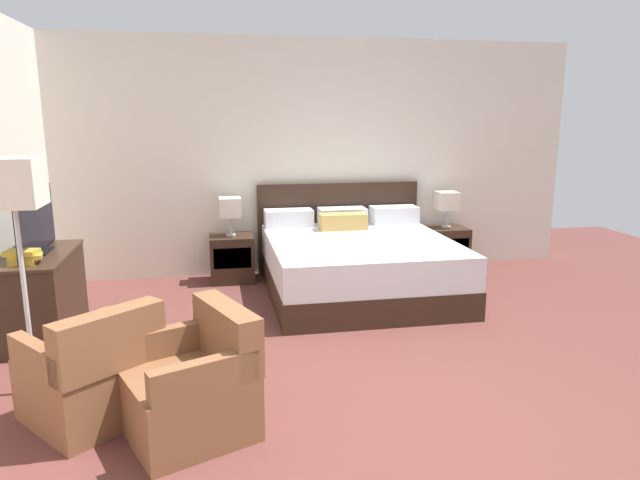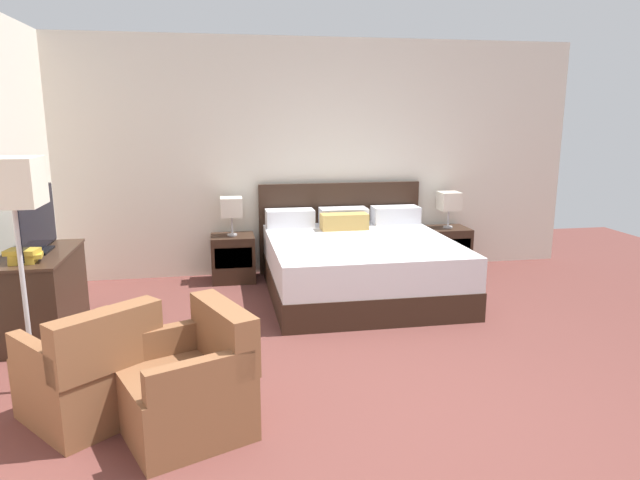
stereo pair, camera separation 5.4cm
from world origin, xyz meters
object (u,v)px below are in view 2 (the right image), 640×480
nightstand_right (447,249)px  dresser (42,293)px  nightstand_left (233,258)px  floor_lamp (13,196)px  tv (37,222)px  bed (358,263)px  table_lamp_left (231,208)px  book_small_top (22,252)px  book_red_cover (23,261)px  armchair_by_window (91,375)px  armchair_companion (191,387)px  table_lamp_right (449,202)px  book_blue_cover (26,256)px

nightstand_right → dresser: 4.51m
nightstand_left → dresser: 2.19m
nightstand_left → floor_lamp: bearing=-120.1°
tv → dresser: bearing=-92.9°
bed → tv: bearing=-168.2°
table_lamp_left → dresser: table_lamp_left is taller
nightstand_right → book_small_top: 4.67m
nightstand_left → book_red_cover: bearing=-134.2°
nightstand_left → table_lamp_left: 0.59m
armchair_by_window → armchair_companion: (0.62, -0.27, 0.00)m
book_red_cover → armchair_by_window: (0.71, -1.21, -0.47)m
table_lamp_right → dresser: size_ratio=0.40×
armchair_companion → floor_lamp: (-1.10, 0.70, 1.09)m
nightstand_right → bed: bearing=-150.8°
tv → armchair_companion: 2.38m
book_red_cover → book_blue_cover: size_ratio=0.78×
nightstand_left → book_red_cover: book_red_cover is taller
nightstand_right → table_lamp_left: table_lamp_left is taller
book_blue_cover → book_red_cover: bearing=180.0°
table_lamp_left → nightstand_left: bearing=-90.0°
book_blue_cover → table_lamp_left: bearing=46.2°
nightstand_right → armchair_companion: size_ratio=0.59×
tv → book_small_top: (-0.02, -0.38, -0.17)m
bed → nightstand_left: bed is taller
nightstand_right → table_lamp_right: (0.00, 0.00, 0.59)m
tv → armchair_by_window: 1.87m
tv → armchair_companion: (1.32, -1.85, -0.71)m
book_small_top → floor_lamp: 0.97m
dresser → book_small_top: 0.56m
table_lamp_right → floor_lamp: bearing=-148.3°
table_lamp_left → armchair_by_window: 3.15m
book_small_top → floor_lamp: size_ratio=0.15×
table_lamp_right → tv: bearing=-162.4°
book_red_cover → armchair_companion: (1.33, -1.47, -0.47)m
dresser → table_lamp_right: bearing=18.2°
nightstand_left → tv: size_ratio=0.55×
dresser → book_blue_cover: bearing=-88.4°
table_lamp_left → book_red_cover: (-1.68, -1.74, -0.10)m
nightstand_right → book_small_top: book_small_top is taller
armchair_by_window → book_blue_cover: bearing=119.8°
bed → table_lamp_left: bearing=150.8°
nightstand_left → armchair_by_window: armchair_by_window is taller
dresser → book_red_cover: book_red_cover is taller
book_blue_cover → armchair_companion: book_blue_cover is taller
nightstand_left → book_blue_cover: book_blue_cover is taller
bed → table_lamp_right: bearing=29.2°
book_blue_cover → book_small_top: size_ratio=1.01×
bed → floor_lamp: size_ratio=1.26×
armchair_by_window → book_small_top: bearing=120.6°
book_red_cover → nightstand_left: bearing=45.8°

